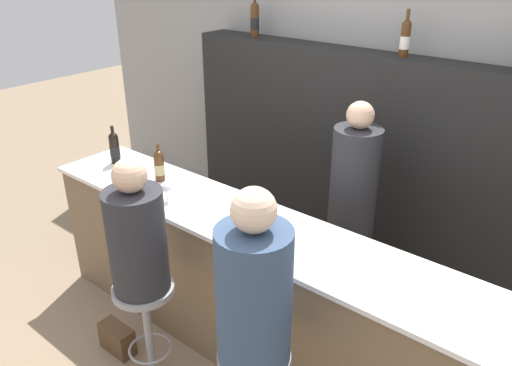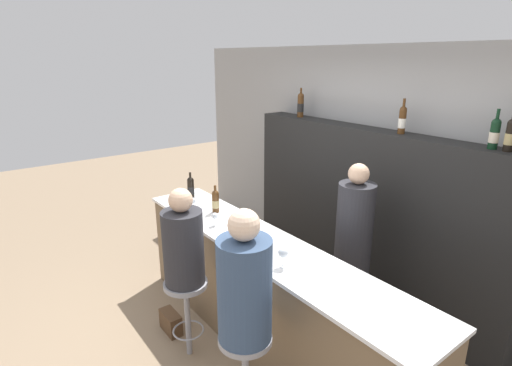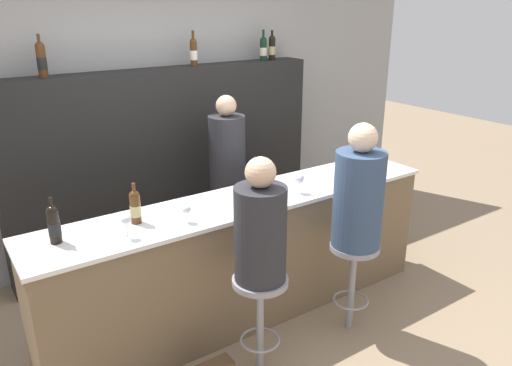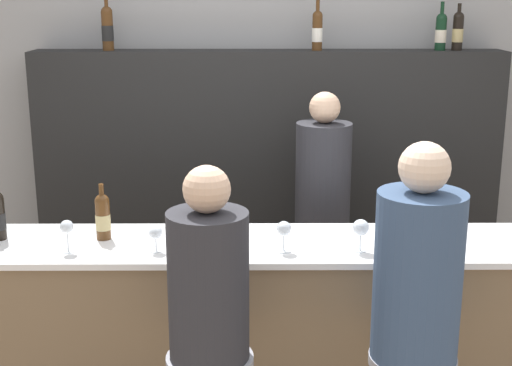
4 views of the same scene
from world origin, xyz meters
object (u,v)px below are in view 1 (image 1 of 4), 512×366
(wine_glass_3, at_px, (285,234))
(wine_bottle_backbar_0, at_px, (255,19))
(wine_bottle_counter_1, at_px, (159,165))
(wine_glass_1, at_px, (167,189))
(wine_glass_2, at_px, (236,215))
(guest_seated_left, at_px, (137,236))
(guest_seated_right, at_px, (254,290))
(wine_bottle_counter_0, at_px, (114,147))
(wine_glass_0, at_px, (127,169))
(bar_stool_left, at_px, (145,308))
(bartender, at_px, (350,221))
(wine_bottle_backbar_1, at_px, (405,38))
(handbag, at_px, (117,339))

(wine_glass_3, bearing_deg, wine_bottle_backbar_0, 133.92)
(wine_bottle_counter_1, xyz_separation_m, wine_glass_1, (0.28, -0.18, -0.03))
(wine_bottle_counter_1, xyz_separation_m, wine_glass_2, (0.87, -0.18, -0.01))
(wine_bottle_counter_1, relative_size, wine_glass_3, 1.81)
(guest_seated_left, xyz_separation_m, guest_seated_right, (0.84, -0.00, 0.04))
(guest_seated_left, bearing_deg, wine_glass_2, 55.11)
(wine_bottle_counter_0, xyz_separation_m, wine_glass_1, (0.79, -0.18, -0.04))
(wine_glass_0, bearing_deg, wine_glass_1, -0.00)
(wine_glass_1, height_order, guest_seated_right, guest_seated_right)
(wine_glass_3, xyz_separation_m, bar_stool_left, (-0.68, -0.46, -0.56))
(guest_seated_left, relative_size, bartender, 0.50)
(wine_bottle_backbar_1, xyz_separation_m, guest_seated_left, (-0.59, -1.93, -0.88))
(wine_bottle_counter_1, xyz_separation_m, guest_seated_left, (0.55, -0.64, -0.06))
(guest_seated_right, bearing_deg, bar_stool_left, 180.00)
(wine_bottle_counter_1, distance_m, wine_glass_0, 0.22)
(bar_stool_left, bearing_deg, wine_glass_1, 120.28)
(wine_glass_0, distance_m, wine_glass_1, 0.41)
(wine_glass_3, height_order, guest_seated_left, guest_seated_left)
(wine_glass_1, relative_size, wine_glass_3, 0.81)
(wine_bottle_counter_0, bearing_deg, wine_glass_1, -12.83)
(wine_bottle_counter_1, bearing_deg, handbag, -73.72)
(wine_glass_0, height_order, guest_seated_right, guest_seated_right)
(wine_glass_3, distance_m, handbag, 1.52)
(bar_stool_left, bearing_deg, wine_glass_3, 34.32)
(wine_bottle_counter_1, distance_m, handbag, 1.22)
(wine_bottle_counter_1, height_order, handbag, wine_bottle_counter_1)
(wine_glass_1, distance_m, handbag, 1.09)
(wine_bottle_counter_1, relative_size, bartender, 0.17)
(wine_glass_2, xyz_separation_m, wine_glass_3, (0.36, 0.00, 0.01))
(wine_bottle_backbar_0, bearing_deg, bartender, -22.81)
(wine_bottle_counter_1, bearing_deg, bartender, 32.57)
(wine_glass_1, bearing_deg, guest_seated_left, -59.72)
(wine_glass_0, bearing_deg, wine_bottle_backbar_1, 49.14)
(wine_glass_3, bearing_deg, guest_seated_right, -70.74)
(wine_bottle_counter_1, relative_size, handbag, 1.07)
(wine_glass_2, bearing_deg, handbag, -145.92)
(wine_bottle_backbar_0, xyz_separation_m, wine_bottle_backbar_1, (1.33, 0.00, -0.01))
(wine_bottle_counter_1, distance_m, wine_bottle_backbar_1, 1.91)
(guest_seated_right, distance_m, handbag, 1.56)
(wine_glass_3, relative_size, bar_stool_left, 0.22)
(guest_seated_left, height_order, handbag, guest_seated_left)
(guest_seated_right, bearing_deg, wine_bottle_backbar_0, 129.21)
(wine_bottle_counter_1, relative_size, wine_bottle_backbar_0, 0.84)
(wine_glass_2, height_order, handbag, wine_glass_2)
(wine_glass_3, distance_m, guest_seated_left, 0.82)
(wine_glass_0, relative_size, wine_glass_3, 1.00)
(bartender, bearing_deg, handbag, -124.80)
(guest_seated_right, bearing_deg, wine_glass_3, 109.26)
(wine_glass_2, distance_m, handbag, 1.30)
(wine_glass_0, height_order, bar_stool_left, wine_glass_0)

